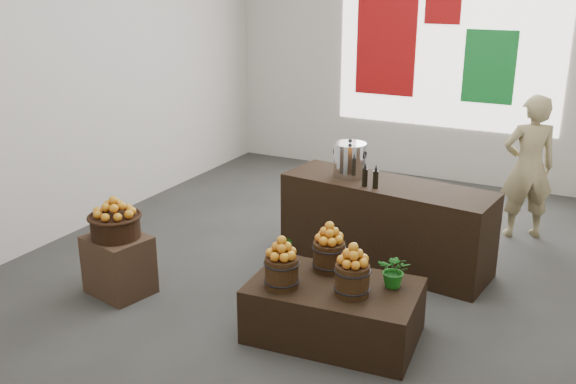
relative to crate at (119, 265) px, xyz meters
The scene contains 22 objects.
ground 2.12m from the crate, 46.10° to the left, with size 7.00×7.00×0.00m, color #353633.
back_wall 5.50m from the crate, 73.78° to the left, with size 6.00×0.04×4.00m, color #BCB6AD.
back_opening 5.57m from the crate, 70.61° to the left, with size 3.20×0.02×2.40m, color white.
deco_red_left 5.31m from the crate, 80.23° to the left, with size 0.90×0.04×1.40m, color #A00C0D.
deco_green_right 5.69m from the crate, 64.68° to the left, with size 0.70×0.04×1.00m, color #127729.
deco_red_upper 5.70m from the crate, 71.60° to the left, with size 0.50×0.04×0.50m, color #A00C0D.
crate is the anchor object (origin of this frame).
wicker_basket 0.39m from the crate, ahead, with size 0.46×0.46×0.21m, color black.
apples_in_basket 0.59m from the crate, ahead, with size 0.36×0.36×0.19m, color #AC0510, non-canonical shape.
display_table 2.14m from the crate, ahead, with size 1.38×0.85×0.48m, color black.
apple_bucket_front_left 1.79m from the crate, ahead, with size 0.28×0.28×0.25m, color #36210E.
apples_in_bucket_front_left 1.84m from the crate, ahead, with size 0.21×0.21×0.18m, color #AC0510, non-canonical shape.
apple_bucket_front_right 2.34m from the crate, ahead, with size 0.28×0.28×0.25m, color #36210E.
apples_in_bucket_front_right 2.38m from the crate, ahead, with size 0.21×0.21×0.18m, color #AC0510, non-canonical shape.
apple_bucket_rear 2.05m from the crate, 12.73° to the left, with size 0.28×0.28×0.25m, color #36210E.
apples_in_bucket_rear 2.09m from the crate, 12.73° to the left, with size 0.21×0.21×0.18m, color #AC0510, non-canonical shape.
herb_garnish_right 2.63m from the crate, ahead, with size 0.26×0.23×0.29m, color #145C13.
herb_garnish_left 1.66m from the crate, 12.81° to the left, with size 0.15×0.12×0.27m, color #145C13.
counter 2.70m from the crate, 41.31° to the left, with size 2.17×0.69×0.89m, color black.
stock_pot_left 2.55m from the crate, 49.15° to the left, with size 0.34×0.34×0.34m, color silver.
oil_cruets 2.64m from the crate, 38.05° to the left, with size 0.16×0.06×0.25m, color black, non-canonical shape.
shopper 4.59m from the crate, 45.39° to the left, with size 0.61×0.40×1.66m, color #908258.
Camera 1 is at (2.50, -5.71, 2.88)m, focal length 40.00 mm.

